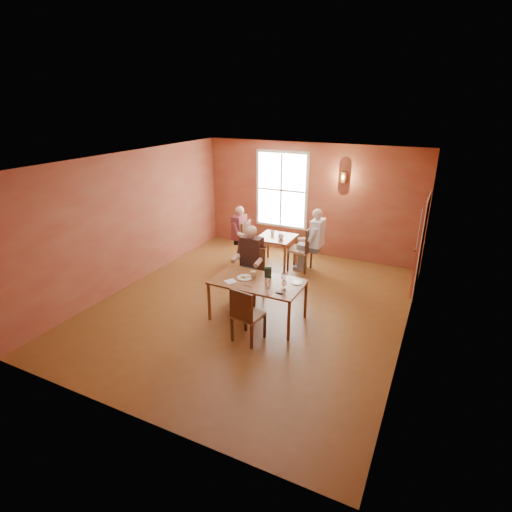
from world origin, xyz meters
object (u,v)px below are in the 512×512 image
at_px(main_table, 258,300).
at_px(second_table, 276,251).
at_px(diner_main, 249,268).
at_px(chair_diner_white, 300,249).
at_px(chair_diner_main, 250,276).
at_px(chair_empty, 248,314).
at_px(diner_white, 302,241).
at_px(chair_diner_maroon, 253,242).
at_px(diner_maroon, 252,235).

height_order(main_table, second_table, main_table).
distance_m(diner_main, second_table, 2.07).
bearing_deg(second_table, chair_diner_white, 0.00).
bearing_deg(chair_diner_main, chair_empty, 115.86).
xyz_separation_m(diner_white, chair_diner_maroon, (-1.33, 0.00, -0.24)).
height_order(diner_white, diner_maroon, diner_white).
distance_m(diner_white, diner_maroon, 1.36).
height_order(chair_diner_white, diner_maroon, diner_maroon).
height_order(diner_main, diner_white, diner_white).
height_order(main_table, diner_white, diner_white).
bearing_deg(diner_white, chair_diner_white, 90.00).
bearing_deg(diner_main, chair_empty, 116.36).
xyz_separation_m(chair_diner_main, chair_empty, (0.67, -1.38, -0.04)).
distance_m(second_table, chair_diner_white, 0.67).
xyz_separation_m(chair_diner_main, diner_main, (0.00, -0.03, 0.19)).
distance_m(diner_main, diner_white, 2.07).
height_order(second_table, chair_diner_white, chair_diner_white).
relative_size(chair_diner_main, diner_main, 0.74).
bearing_deg(diner_maroon, chair_diner_maroon, 90.00).
bearing_deg(chair_diner_white, chair_empty, -175.56).
bearing_deg(second_table, diner_white, 0.00).
bearing_deg(chair_empty, diner_maroon, 123.22).
xyz_separation_m(chair_diner_main, chair_diner_white, (0.41, 1.99, 0.00)).
xyz_separation_m(diner_main, chair_diner_maroon, (-0.89, 2.02, -0.22)).
bearing_deg(diner_white, main_table, -178.66).
distance_m(main_table, second_table, 2.74).
relative_size(chair_diner_white, chair_diner_maroon, 1.06).
distance_m(main_table, chair_diner_main, 0.84).
relative_size(second_table, diner_maroon, 0.62).
height_order(second_table, chair_diner_maroon, chair_diner_maroon).
distance_m(diner_main, chair_diner_maroon, 2.22).
relative_size(chair_diner_maroon, diner_maroon, 0.74).
height_order(diner_main, chair_diner_white, diner_main).
relative_size(main_table, chair_diner_white, 1.53).
distance_m(second_table, diner_maroon, 0.75).
height_order(chair_diner_main, diner_white, diner_white).
height_order(second_table, diner_maroon, diner_maroon).
distance_m(main_table, diner_white, 2.67).
distance_m(chair_empty, diner_maroon, 3.73).
bearing_deg(main_table, chair_diner_maroon, 117.80).
relative_size(main_table, chair_empty, 1.66).
bearing_deg(diner_white, chair_diner_main, 167.58).
relative_size(chair_diner_main, diner_maroon, 0.78).
height_order(chair_diner_white, chair_diner_maroon, chair_diner_white).
xyz_separation_m(main_table, diner_maroon, (-1.42, 2.64, 0.31)).
bearing_deg(chair_diner_maroon, main_table, 27.80).
bearing_deg(chair_diner_white, diner_maroon, 90.00).
bearing_deg(chair_diner_white, diner_main, 168.57).
relative_size(main_table, diner_white, 1.12).
bearing_deg(second_table, chair_empty, -74.87).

